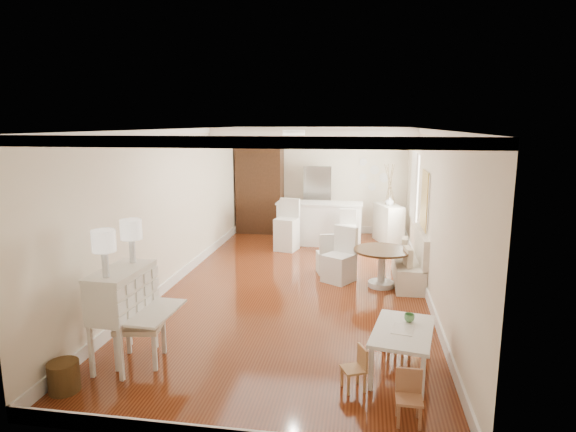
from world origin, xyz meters
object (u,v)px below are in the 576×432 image
(wicker_basket, at_px, (64,377))
(kids_chair_a, at_px, (353,368))
(kids_chair_b, at_px, (399,342))
(sideboard, at_px, (388,224))
(fridge, at_px, (331,201))
(bar_stool_left, at_px, (287,225))
(slip_chair_near, at_px, (339,255))
(slip_chair_far, at_px, (328,253))
(pantry_cabinet, at_px, (260,190))
(bar_stool_right, at_px, (347,231))
(dining_table, at_px, (382,268))
(kids_chair_c, at_px, (409,398))
(secretary_bureau, at_px, (124,316))
(gustavian_armchair, at_px, (140,324))
(breakfast_counter, at_px, (319,223))
(kids_table, at_px, (402,351))

(wicker_basket, relative_size, kids_chair_a, 0.67)
(kids_chair_b, xyz_separation_m, sideboard, (0.13, 6.16, 0.22))
(fridge, bearing_deg, kids_chair_a, -84.00)
(wicker_basket, bearing_deg, bar_stool_left, 77.01)
(wicker_basket, distance_m, slip_chair_near, 5.07)
(slip_chair_far, height_order, pantry_cabinet, pantry_cabinet)
(bar_stool_right, bearing_deg, dining_table, -71.17)
(dining_table, xyz_separation_m, slip_chair_near, (-0.78, 0.18, 0.16))
(bar_stool_right, bearing_deg, fridge, 108.73)
(slip_chair_far, relative_size, fridge, 0.46)
(kids_chair_c, xyz_separation_m, slip_chair_far, (-1.16, 4.70, 0.14))
(secretary_bureau, bearing_deg, fridge, 76.99)
(gustavian_armchair, relative_size, dining_table, 0.98)
(gustavian_armchair, height_order, kids_chair_a, gustavian_armchair)
(breakfast_counter, height_order, bar_stool_right, breakfast_counter)
(bar_stool_left, height_order, bar_stool_right, bar_stool_left)
(bar_stool_left, relative_size, sideboard, 1.21)
(kids_table, bearing_deg, kids_chair_c, -89.98)
(kids_table, height_order, slip_chair_far, slip_chair_far)
(gustavian_armchair, xyz_separation_m, slip_chair_far, (1.99, 3.94, -0.09))
(slip_chair_near, bearing_deg, kids_table, -42.53)
(slip_chair_far, relative_size, pantry_cabinet, 0.36)
(kids_chair_c, bearing_deg, fridge, 99.85)
(secretary_bureau, distance_m, wicker_basket, 0.92)
(dining_table, bearing_deg, breakfast_counter, 115.56)
(slip_chair_far, bearing_deg, kids_chair_b, 92.45)
(kids_chair_b, bearing_deg, kids_table, 32.80)
(wicker_basket, relative_size, bar_stool_left, 0.28)
(secretary_bureau, bearing_deg, breakfast_counter, 76.24)
(slip_chair_far, relative_size, breakfast_counter, 0.40)
(secretary_bureau, height_order, kids_chair_b, secretary_bureau)
(kids_chair_c, height_order, slip_chair_near, slip_chair_near)
(secretary_bureau, bearing_deg, slip_chair_near, 57.66)
(sideboard, bearing_deg, bar_stool_left, -174.73)
(slip_chair_near, xyz_separation_m, breakfast_counter, (-0.62, 2.74, 0.01))
(secretary_bureau, xyz_separation_m, fridge, (2.00, 7.30, 0.30))
(secretary_bureau, xyz_separation_m, bar_stool_right, (2.50, 5.64, -0.11))
(secretary_bureau, bearing_deg, wicker_basket, -113.27)
(slip_chair_near, bearing_deg, bar_stool_right, 119.69)
(kids_chair_a, bearing_deg, slip_chair_far, 164.03)
(gustavian_armchair, height_order, wicker_basket, gustavian_armchair)
(gustavian_armchair, height_order, kids_table, gustavian_armchair)
(kids_table, height_order, sideboard, sideboard)
(kids_chair_b, relative_size, slip_chair_far, 0.60)
(kids_chair_a, relative_size, bar_stool_right, 0.52)
(kids_table, distance_m, breakfast_counter, 6.19)
(kids_chair_c, relative_size, fridge, 0.30)
(secretary_bureau, relative_size, dining_table, 1.17)
(gustavian_armchair, height_order, breakfast_counter, breakfast_counter)
(kids_chair_a, height_order, sideboard, sideboard)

